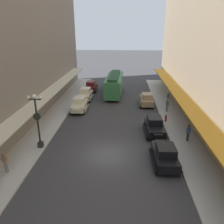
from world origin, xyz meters
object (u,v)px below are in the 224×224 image
at_px(parked_car_1, 147,99).
at_px(parked_car_2, 85,94).
at_px(lamp_post_with_clock, 37,119).
at_px(streetcar, 114,84).
at_px(pedestrian_1, 6,162).
at_px(parked_car_4, 91,86).
at_px(pedestrian_0, 168,93).
at_px(parked_car_0, 165,154).
at_px(parked_car_3, 79,104).
at_px(fire_hydrant, 166,118).
at_px(pedestrian_3, 188,133).
at_px(pedestrian_2, 167,105).
at_px(parked_car_5, 155,126).

relative_size(parked_car_1, parked_car_2, 0.99).
bearing_deg(parked_car_1, lamp_post_with_clock, -130.36).
height_order(streetcar, pedestrian_1, streetcar).
relative_size(streetcar, lamp_post_with_clock, 1.87).
xyz_separation_m(parked_car_4, pedestrian_0, (12.91, -4.18, 0.07)).
relative_size(parked_car_0, parked_car_3, 1.01).
distance_m(parked_car_1, streetcar, 7.38).
bearing_deg(fire_hydrant, streetcar, 120.45).
bearing_deg(parked_car_4, parked_car_0, -66.98).
distance_m(streetcar, fire_hydrant, 13.39).
xyz_separation_m(parked_car_2, lamp_post_with_clock, (-1.62, -15.09, 2.04)).
relative_size(lamp_post_with_clock, pedestrian_3, 3.09).
bearing_deg(parked_car_4, lamp_post_with_clock, -94.98).
distance_m(parked_car_2, pedestrian_0, 13.08).
distance_m(parked_car_2, pedestrian_2, 12.80).
distance_m(streetcar, pedestrian_1, 23.32).
bearing_deg(pedestrian_1, pedestrian_0, 51.38).
distance_m(parked_car_1, lamp_post_with_clock, 17.10).
bearing_deg(parked_car_0, parked_car_3, 128.25).
bearing_deg(parked_car_2, parked_car_0, -60.72).
bearing_deg(parked_car_4, pedestrian_1, -97.07).
xyz_separation_m(parked_car_3, parked_car_4, (0.11, 10.06, 0.00)).
xyz_separation_m(fire_hydrant, pedestrian_0, (1.92, 9.23, 0.45)).
bearing_deg(parked_car_0, pedestrian_3, 53.69).
distance_m(parked_car_0, parked_car_5, 5.59).
bearing_deg(pedestrian_0, parked_car_2, -175.90).
bearing_deg(parked_car_3, pedestrian_3, -33.12).
distance_m(streetcar, pedestrian_2, 11.01).
xyz_separation_m(parked_car_1, streetcar, (-5.00, 5.34, 0.96)).
bearing_deg(parked_car_0, parked_car_1, 90.69).
bearing_deg(pedestrian_0, pedestrian_3, -92.42).
height_order(parked_car_4, pedestrian_2, parked_car_4).
bearing_deg(parked_car_3, lamp_post_with_clock, -99.25).
bearing_deg(lamp_post_with_clock, parked_car_1, 49.64).
bearing_deg(parked_car_0, parked_car_4, 113.02).
distance_m(parked_car_1, pedestrian_0, 4.81).
bearing_deg(parked_car_0, pedestrian_2, 79.26).
distance_m(parked_car_5, pedestrian_3, 3.47).
bearing_deg(pedestrian_1, pedestrian_3, 21.11).
bearing_deg(fire_hydrant, pedestrian_3, -74.35).
distance_m(parked_car_2, parked_car_5, 14.80).
bearing_deg(pedestrian_1, fire_hydrant, 37.36).
bearing_deg(streetcar, fire_hydrant, -59.55).
bearing_deg(lamp_post_with_clock, fire_hydrant, 28.03).
relative_size(lamp_post_with_clock, pedestrian_2, 3.15).
bearing_deg(parked_car_0, parked_car_5, 91.53).
xyz_separation_m(parked_car_1, lamp_post_with_clock, (-10.99, -12.93, 2.04)).
bearing_deg(parked_car_2, streetcar, 36.10).
relative_size(parked_car_1, pedestrian_1, 2.60).
relative_size(parked_car_5, pedestrian_2, 2.63).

